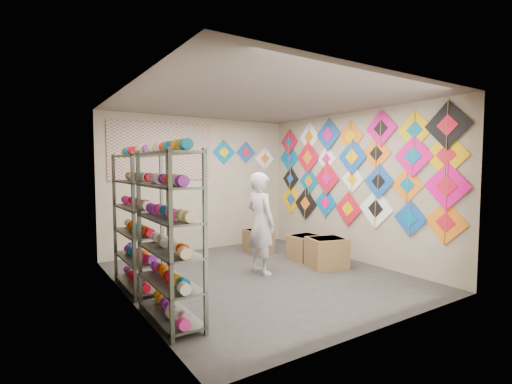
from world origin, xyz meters
TOP-DOWN VIEW (x-y plane):
  - ground at (0.00, 0.00)m, footprint 4.50×4.50m
  - room_walls at (0.00, 0.00)m, footprint 4.50×4.50m
  - shelf_rack_front at (-1.78, -0.85)m, footprint 0.40×1.10m
  - shelf_rack_back at (-1.78, 0.45)m, footprint 0.40×1.10m
  - string_spools at (-1.78, -0.20)m, footprint 0.12×2.36m
  - kite_wall_display at (1.98, -0.05)m, footprint 0.06×4.32m
  - back_wall_kites at (1.06, 2.24)m, footprint 1.57×0.02m
  - poster at (-0.80, 2.23)m, footprint 2.00×0.01m
  - shopkeeper at (0.09, 0.14)m, footprint 0.65×0.48m
  - carton_a at (1.21, -0.19)m, footprint 0.71×0.64m
  - carton_b at (1.26, 0.43)m, footprint 0.58×0.48m
  - carton_c at (0.84, 1.36)m, footprint 0.52×0.56m

SIDE VIEW (x-z plane):
  - ground at x=0.00m, z-range 0.00..0.00m
  - carton_b at x=1.26m, z-range 0.00..0.45m
  - carton_c at x=0.84m, z-range 0.00..0.45m
  - carton_a at x=1.21m, z-range 0.00..0.51m
  - shopkeeper at x=0.09m, z-range 0.00..1.62m
  - shelf_rack_front at x=-1.78m, z-range 0.00..1.90m
  - shelf_rack_back at x=-1.78m, z-range 0.00..1.90m
  - string_spools at x=-1.78m, z-range 0.99..1.11m
  - kite_wall_display at x=1.98m, z-range 0.60..2.68m
  - room_walls at x=0.00m, z-range -0.61..3.89m
  - back_wall_kites at x=1.06m, z-range 1.65..2.30m
  - poster at x=-0.80m, z-range 1.45..2.55m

